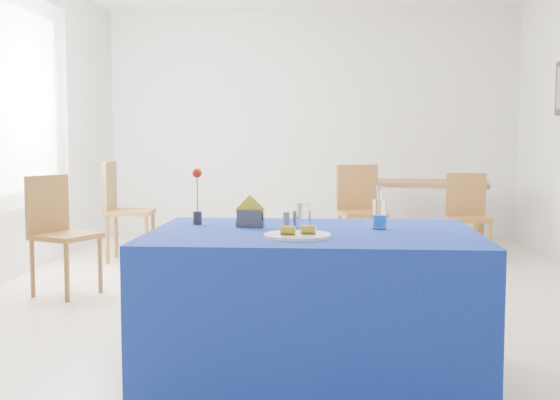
{
  "coord_description": "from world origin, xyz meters",
  "views": [
    {
      "loc": [
        0.27,
        -5.2,
        1.21
      ],
      "look_at": [
        0.02,
        -1.87,
        0.92
      ],
      "focal_mm": 45.0,
      "sensor_mm": 36.0,
      "label": 1
    }
  ],
  "objects_px": {
    "water_bottle": "(379,215)",
    "chair_win_b": "(121,204)",
    "chair_bg_left": "(360,205)",
    "oak_table": "(422,188)",
    "chair_bg_right": "(467,211)",
    "chair_win_a": "(58,226)",
    "plate": "(297,235)",
    "blue_table": "(313,307)"
  },
  "relations": [
    {
      "from": "water_bottle",
      "to": "chair_win_b",
      "type": "distance_m",
      "value": 4.0
    },
    {
      "from": "chair_bg_left",
      "to": "oak_table",
      "type": "bearing_deg",
      "value": 32.64
    },
    {
      "from": "oak_table",
      "to": "chair_bg_right",
      "type": "relative_size",
      "value": 1.78
    },
    {
      "from": "chair_win_b",
      "to": "chair_bg_left",
      "type": "bearing_deg",
      "value": -88.31
    },
    {
      "from": "chair_bg_left",
      "to": "chair_win_b",
      "type": "distance_m",
      "value": 2.38
    },
    {
      "from": "chair_bg_right",
      "to": "chair_win_b",
      "type": "bearing_deg",
      "value": -176.49
    },
    {
      "from": "chair_bg_left",
      "to": "chair_win_a",
      "type": "distance_m",
      "value": 2.99
    },
    {
      "from": "plate",
      "to": "water_bottle",
      "type": "distance_m",
      "value": 0.52
    },
    {
      "from": "water_bottle",
      "to": "blue_table",
      "type": "bearing_deg",
      "value": -161.06
    },
    {
      "from": "oak_table",
      "to": "chair_bg_right",
      "type": "distance_m",
      "value": 0.88
    },
    {
      "from": "blue_table",
      "to": "chair_bg_right",
      "type": "bearing_deg",
      "value": 68.3
    },
    {
      "from": "water_bottle",
      "to": "chair_win_a",
      "type": "xyz_separation_m",
      "value": [
        -2.37,
        1.75,
        -0.29
      ]
    },
    {
      "from": "chair_bg_left",
      "to": "blue_table",
      "type": "bearing_deg",
      "value": -109.52
    },
    {
      "from": "plate",
      "to": "blue_table",
      "type": "bearing_deg",
      "value": 73.11
    },
    {
      "from": "chair_win_b",
      "to": "water_bottle",
      "type": "bearing_deg",
      "value": -149.14
    },
    {
      "from": "chair_bg_right",
      "to": "chair_win_b",
      "type": "distance_m",
      "value": 3.42
    },
    {
      "from": "oak_table",
      "to": "chair_win_a",
      "type": "relative_size",
      "value": 1.67
    },
    {
      "from": "plate",
      "to": "chair_bg_left",
      "type": "distance_m",
      "value": 3.88
    },
    {
      "from": "chair_win_b",
      "to": "chair_bg_right",
      "type": "bearing_deg",
      "value": -91.15
    },
    {
      "from": "oak_table",
      "to": "chair_win_b",
      "type": "height_order",
      "value": "chair_win_b"
    },
    {
      "from": "water_bottle",
      "to": "chair_win_a",
      "type": "distance_m",
      "value": 2.96
    },
    {
      "from": "oak_table",
      "to": "chair_win_a",
      "type": "xyz_separation_m",
      "value": [
        -3.11,
        -2.5,
        -0.14
      ]
    },
    {
      "from": "plate",
      "to": "water_bottle",
      "type": "xyz_separation_m",
      "value": [
        0.4,
        0.33,
        0.06
      ]
    },
    {
      "from": "blue_table",
      "to": "water_bottle",
      "type": "bearing_deg",
      "value": 18.94
    },
    {
      "from": "blue_table",
      "to": "chair_bg_left",
      "type": "distance_m",
      "value": 3.65
    },
    {
      "from": "oak_table",
      "to": "chair_win_a",
      "type": "height_order",
      "value": "chair_win_a"
    },
    {
      "from": "chair_win_a",
      "to": "plate",
      "type": "bearing_deg",
      "value": -112.3
    },
    {
      "from": "chair_bg_right",
      "to": "chair_win_a",
      "type": "xyz_separation_m",
      "value": [
        -3.46,
        -1.71,
        0.03
      ]
    },
    {
      "from": "chair_bg_left",
      "to": "chair_win_a",
      "type": "bearing_deg",
      "value": -157.44
    },
    {
      "from": "chair_bg_right",
      "to": "chair_win_a",
      "type": "distance_m",
      "value": 3.86
    },
    {
      "from": "oak_table",
      "to": "plate",
      "type": "bearing_deg",
      "value": -103.96
    },
    {
      "from": "blue_table",
      "to": "oak_table",
      "type": "xyz_separation_m",
      "value": [
        1.07,
        4.36,
        0.3
      ]
    },
    {
      "from": "water_bottle",
      "to": "chair_win_b",
      "type": "xyz_separation_m",
      "value": [
        -2.32,
        3.25,
        -0.26
      ]
    },
    {
      "from": "plate",
      "to": "oak_table",
      "type": "xyz_separation_m",
      "value": [
        1.14,
        4.58,
        -0.09
      ]
    },
    {
      "from": "water_bottle",
      "to": "chair_win_b",
      "type": "relative_size",
      "value": 0.22
    },
    {
      "from": "chair_bg_right",
      "to": "chair_bg_left",
      "type": "bearing_deg",
      "value": 177.09
    },
    {
      "from": "water_bottle",
      "to": "chair_win_a",
      "type": "relative_size",
      "value": 0.23
    },
    {
      "from": "chair_win_a",
      "to": "blue_table",
      "type": "bearing_deg",
      "value": -108.19
    },
    {
      "from": "blue_table",
      "to": "chair_win_a",
      "type": "distance_m",
      "value": 2.76
    },
    {
      "from": "chair_bg_right",
      "to": "chair_win_b",
      "type": "xyz_separation_m",
      "value": [
        -3.42,
        -0.21,
        0.07
      ]
    },
    {
      "from": "chair_bg_left",
      "to": "chair_bg_right",
      "type": "distance_m",
      "value": 1.05
    },
    {
      "from": "chair_bg_left",
      "to": "chair_bg_right",
      "type": "height_order",
      "value": "chair_bg_left"
    }
  ]
}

